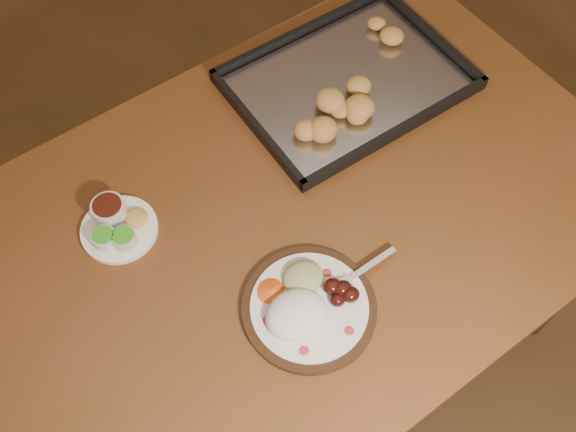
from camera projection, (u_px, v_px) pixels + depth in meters
ground at (320, 313)px, 1.97m from camera, size 4.00×4.00×0.00m
dining_table at (269, 252)px, 1.34m from camera, size 1.63×1.13×0.75m
dinner_plate at (306, 306)px, 1.16m from camera, size 0.32×0.25×0.06m
condiment_saucer at (116, 225)px, 1.24m from camera, size 0.15×0.15×0.05m
baking_tray at (348, 80)px, 1.43m from camera, size 0.54×0.43×0.05m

